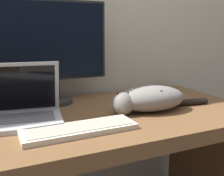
{
  "coord_description": "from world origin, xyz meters",
  "views": [
    {
      "loc": [
        -0.34,
        -0.7,
        1.14
      ],
      "look_at": [
        0.13,
        0.34,
        0.89
      ],
      "focal_mm": 42.0,
      "sensor_mm": 36.0,
      "label": 1
    }
  ],
  "objects_px": {
    "monitor": "(54,47)",
    "laptop": "(19,111)",
    "external_keyboard": "(80,129)",
    "cat": "(149,98)"
  },
  "relations": [
    {
      "from": "monitor",
      "to": "laptop",
      "type": "relative_size",
      "value": 1.48
    },
    {
      "from": "monitor",
      "to": "cat",
      "type": "relative_size",
      "value": 1.02
    },
    {
      "from": "external_keyboard",
      "to": "cat",
      "type": "bearing_deg",
      "value": 16.97
    },
    {
      "from": "laptop",
      "to": "monitor",
      "type": "bearing_deg",
      "value": 56.47
    },
    {
      "from": "external_keyboard",
      "to": "monitor",
      "type": "bearing_deg",
      "value": 87.26
    },
    {
      "from": "monitor",
      "to": "external_keyboard",
      "type": "distance_m",
      "value": 0.52
    },
    {
      "from": "monitor",
      "to": "external_keyboard",
      "type": "relative_size",
      "value": 1.26
    },
    {
      "from": "monitor",
      "to": "external_keyboard",
      "type": "xyz_separation_m",
      "value": [
        -0.01,
        -0.44,
        -0.28
      ]
    },
    {
      "from": "monitor",
      "to": "cat",
      "type": "xyz_separation_m",
      "value": [
        0.36,
        -0.31,
        -0.23
      ]
    },
    {
      "from": "external_keyboard",
      "to": "cat",
      "type": "xyz_separation_m",
      "value": [
        0.37,
        0.12,
        0.05
      ]
    }
  ]
}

